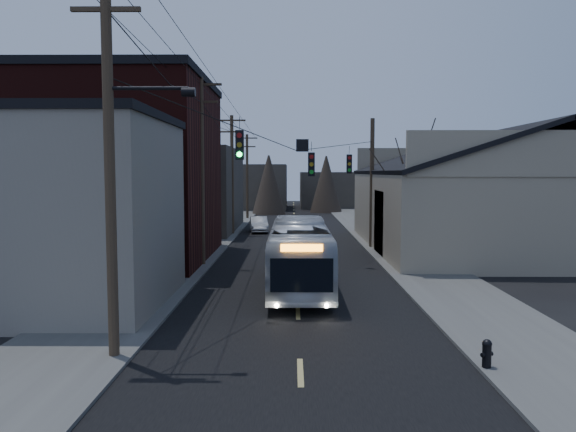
% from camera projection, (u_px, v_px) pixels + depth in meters
% --- Properties ---
extents(ground, '(160.00, 160.00, 0.00)m').
position_uv_depth(ground, '(302.00, 406.00, 12.08)').
color(ground, black).
rests_on(ground, ground).
extents(road_surface, '(9.00, 110.00, 0.02)m').
position_uv_depth(road_surface, '(295.00, 239.00, 41.98)').
color(road_surface, black).
rests_on(road_surface, ground).
extents(sidewalk_left, '(4.00, 110.00, 0.12)m').
position_uv_depth(sidewalk_left, '(208.00, 238.00, 42.03)').
color(sidewalk_left, '#474744').
rests_on(sidewalk_left, ground).
extents(sidewalk_right, '(4.00, 110.00, 0.12)m').
position_uv_depth(sidewalk_right, '(382.00, 239.00, 41.93)').
color(sidewalk_right, '#474744').
rests_on(sidewalk_right, ground).
extents(building_clapboard, '(8.00, 8.00, 7.00)m').
position_uv_depth(building_clapboard, '(56.00, 213.00, 20.84)').
color(building_clapboard, '#6C655A').
rests_on(building_clapboard, ground).
extents(building_brick, '(10.00, 12.00, 10.00)m').
position_uv_depth(building_brick, '(119.00, 173.00, 31.70)').
color(building_brick, black).
rests_on(building_brick, ground).
extents(building_left_far, '(9.00, 14.00, 7.00)m').
position_uv_depth(building_left_far, '(183.00, 190.00, 47.76)').
color(building_left_far, '#38332D').
rests_on(building_left_far, ground).
extents(warehouse, '(16.16, 20.60, 7.73)m').
position_uv_depth(warehouse, '(494.00, 208.00, 36.69)').
color(warehouse, gray).
rests_on(warehouse, ground).
extents(building_far_left, '(10.00, 12.00, 6.00)m').
position_uv_depth(building_far_left, '(250.00, 187.00, 76.68)').
color(building_far_left, '#38332D').
rests_on(building_far_left, ground).
extents(building_far_right, '(12.00, 14.00, 5.00)m').
position_uv_depth(building_far_right, '(342.00, 189.00, 81.61)').
color(building_far_right, '#38332D').
rests_on(building_far_right, ground).
extents(bare_tree, '(0.40, 0.40, 7.20)m').
position_uv_depth(bare_tree, '(411.00, 197.00, 31.68)').
color(bare_tree, black).
rests_on(bare_tree, ground).
extents(utility_lines, '(11.24, 45.28, 10.50)m').
position_uv_depth(utility_lines, '(247.00, 173.00, 35.78)').
color(utility_lines, '#382B1E').
rests_on(utility_lines, ground).
extents(bus, '(2.49, 10.62, 2.96)m').
position_uv_depth(bus, '(300.00, 254.00, 24.31)').
color(bus, '#B2B7BE').
rests_on(bus, ground).
extents(parked_car, '(1.82, 4.07, 1.30)m').
position_uv_depth(parked_car, '(259.00, 224.00, 46.86)').
color(parked_car, '#AAADB1').
rests_on(parked_car, ground).
extents(fire_hydrant, '(0.35, 0.25, 0.72)m').
position_uv_depth(fire_hydrant, '(487.00, 352.00, 14.11)').
color(fire_hydrant, black).
rests_on(fire_hydrant, sidewalk_right).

